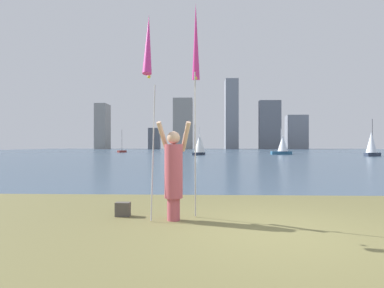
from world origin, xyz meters
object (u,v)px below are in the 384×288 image
at_px(sailboat_0, 122,151).
at_px(sailboat_4, 200,144).
at_px(person, 174,171).
at_px(sailboat_5, 282,145).
at_px(bag, 123,209).
at_px(sailboat_1, 372,144).
at_px(kite_flag_left, 148,50).
at_px(kite_flag_right, 196,46).

height_order(sailboat_0, sailboat_4, sailboat_0).
distance_m(person, sailboat_0, 56.18).
relative_size(person, sailboat_5, 0.49).
xyz_separation_m(bag, sailboat_1, (22.57, 34.58, 1.39)).
bearing_deg(person, sailboat_5, 56.23).
bearing_deg(bag, sailboat_1, 56.87).
height_order(kite_flag_left, sailboat_5, sailboat_5).
bearing_deg(kite_flag_right, sailboat_0, 105.94).
relative_size(sailboat_0, sailboat_1, 0.92).
bearing_deg(sailboat_0, sailboat_1, -27.87).
bearing_deg(sailboat_4, sailboat_5, 12.04).
distance_m(sailboat_0, sailboat_4, 21.12).
bearing_deg(kite_flag_right, bag, -169.11).
bearing_deg(sailboat_5, kite_flag_left, -106.58).
height_order(person, kite_flag_right, kite_flag_right).
xyz_separation_m(sailboat_4, sailboat_5, (12.21, 2.61, -0.10)).
relative_size(kite_flag_right, sailboat_5, 1.13).
xyz_separation_m(person, sailboat_4, (-0.02, 39.24, 0.59)).
height_order(person, sailboat_1, sailboat_1).
height_order(bag, sailboat_5, sailboat_5).
height_order(kite_flag_right, sailboat_5, kite_flag_right).
bearing_deg(sailboat_4, person, -89.97).
xyz_separation_m(person, sailboat_1, (21.54, 34.89, 0.62)).
relative_size(sailboat_0, sailboat_4, 1.08).
distance_m(person, sailboat_4, 39.24).
xyz_separation_m(sailboat_1, sailboat_5, (-9.35, 6.95, -0.13)).
bearing_deg(sailboat_1, kite_flag_left, -121.84).
distance_m(sailboat_0, sailboat_5, 29.79).
bearing_deg(sailboat_5, kite_flag_right, -105.95).
height_order(kite_flag_right, sailboat_4, kite_flag_right).
relative_size(person, sailboat_0, 0.43).
xyz_separation_m(bag, sailboat_4, (1.01, 38.93, 1.37)).
bearing_deg(sailboat_1, sailboat_5, 143.36).
bearing_deg(kite_flag_left, kite_flag_right, 51.90).
relative_size(bag, sailboat_1, 0.06).
distance_m(kite_flag_right, sailboat_4, 38.71).
distance_m(person, bag, 1.33).
bearing_deg(sailboat_5, sailboat_0, 155.54).
xyz_separation_m(person, kite_flag_left, (-0.40, -0.44, 2.15)).
xyz_separation_m(kite_flag_right, sailboat_1, (21.14, 34.31, -1.90)).
distance_m(sailboat_0, sailboat_1, 41.25).
xyz_separation_m(person, kite_flag_right, (0.40, 0.58, 2.52)).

